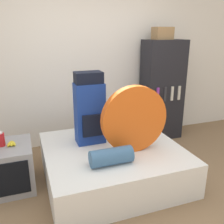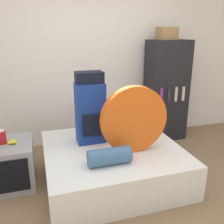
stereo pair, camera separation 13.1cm
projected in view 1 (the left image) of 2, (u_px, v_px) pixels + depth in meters
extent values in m
plane|color=#846647|center=(133.00, 205.00, 2.66)|extent=(16.00, 16.00, 0.00)
cube|color=white|center=(86.00, 63.00, 3.91)|extent=(8.00, 0.05, 2.60)
cube|color=white|center=(112.00, 162.00, 3.12)|extent=(1.62, 1.52, 0.42)
cube|color=navy|center=(90.00, 113.00, 3.09)|extent=(0.35, 0.23, 0.76)
cube|color=black|center=(88.00, 77.00, 2.96)|extent=(0.33, 0.21, 0.14)
cube|color=black|center=(93.00, 126.00, 3.01)|extent=(0.25, 0.03, 0.27)
cylinder|color=#E05B19|center=(134.00, 119.00, 2.85)|extent=(0.79, 0.10, 0.79)
cylinder|color=#3D668E|center=(111.00, 156.00, 2.63)|extent=(0.46, 0.18, 0.18)
cube|color=#939399|center=(10.00, 167.00, 2.91)|extent=(0.53, 0.60, 0.53)
cube|color=black|center=(9.00, 180.00, 2.63)|extent=(0.43, 0.02, 0.38)
cylinder|color=#B2191E|center=(1.00, 140.00, 2.81)|extent=(0.09, 0.09, 0.15)
ellipsoid|color=yellow|center=(10.00, 144.00, 2.84)|extent=(0.08, 0.14, 0.04)
ellipsoid|color=yellow|center=(11.00, 143.00, 2.85)|extent=(0.04, 0.13, 0.04)
ellipsoid|color=yellow|center=(13.00, 143.00, 2.85)|extent=(0.08, 0.14, 0.04)
cube|color=black|center=(162.00, 91.00, 4.18)|extent=(0.66, 0.39, 1.65)
cube|color=purple|center=(158.00, 95.00, 3.93)|extent=(0.04, 0.02, 0.23)
cube|color=#2D2D33|center=(165.00, 94.00, 3.98)|extent=(0.04, 0.02, 0.23)
cube|color=beige|center=(172.00, 94.00, 4.02)|extent=(0.04, 0.02, 0.23)
cube|color=beige|center=(179.00, 93.00, 4.06)|extent=(0.04, 0.02, 0.23)
cube|color=#99754C|center=(163.00, 33.00, 3.89)|extent=(0.29, 0.22, 0.19)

